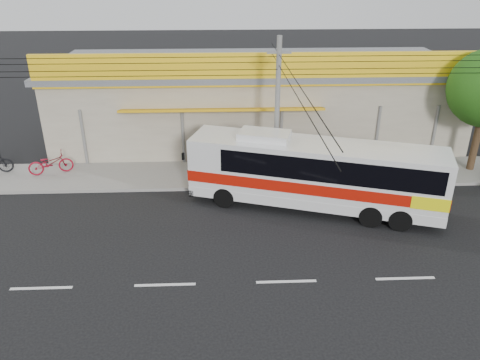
# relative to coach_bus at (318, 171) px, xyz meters

# --- Properties ---
(ground) EXTENTS (120.00, 120.00, 0.00)m
(ground) POSITION_rel_coach_bus_xyz_m (-1.95, -2.55, -1.72)
(ground) COLOR black
(ground) RESTS_ON ground
(sidewalk) EXTENTS (30.00, 3.20, 0.15)m
(sidewalk) POSITION_rel_coach_bus_xyz_m (-1.95, 3.45, -1.65)
(sidewalk) COLOR gray
(sidewalk) RESTS_ON ground
(lane_markings) EXTENTS (50.00, 0.12, 0.01)m
(lane_markings) POSITION_rel_coach_bus_xyz_m (-1.95, -5.05, -1.72)
(lane_markings) COLOR silver
(lane_markings) RESTS_ON ground
(storefront_building) EXTENTS (22.60, 9.20, 5.70)m
(storefront_building) POSITION_rel_coach_bus_xyz_m (-1.95, 8.98, 0.57)
(storefront_building) COLOR gray
(storefront_building) RESTS_ON ground
(coach_bus) EXTENTS (10.64, 5.34, 3.22)m
(coach_bus) POSITION_rel_coach_bus_xyz_m (0.00, 0.00, 0.00)
(coach_bus) COLOR silver
(coach_bus) RESTS_ON ground
(motorbike_red) EXTENTS (2.21, 1.31, 1.10)m
(motorbike_red) POSITION_rel_coach_bus_xyz_m (-12.35, 3.79, -1.03)
(motorbike_red) COLOR maroon
(motorbike_red) RESTS_ON sidewalk
(utility_pole) EXTENTS (34.00, 14.00, 6.86)m
(utility_pole) POSITION_rel_coach_bus_xyz_m (-1.53, 2.23, 3.93)
(utility_pole) COLOR #5C5C5A
(utility_pole) RESTS_ON ground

